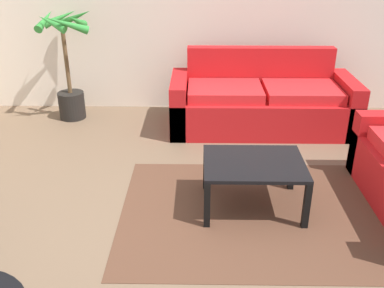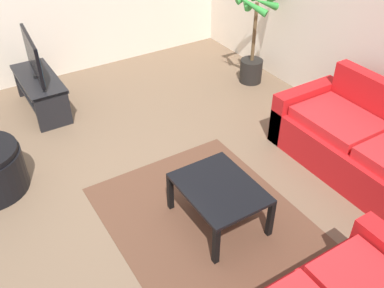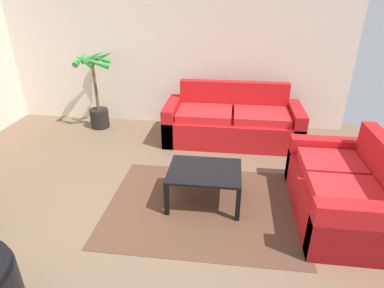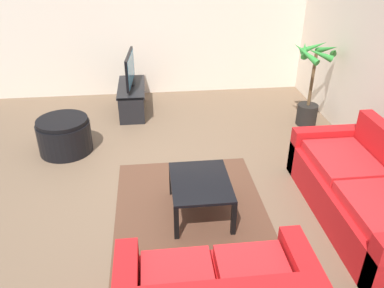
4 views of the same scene
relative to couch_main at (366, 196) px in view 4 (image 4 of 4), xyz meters
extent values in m
plane|color=brown|center=(-1.07, -2.28, -0.30)|extent=(6.60, 6.60, 0.00)
cube|color=beige|center=(-4.07, -2.28, 1.05)|extent=(0.06, 6.00, 2.70)
cube|color=red|center=(0.00, -0.03, -0.09)|extent=(2.14, 0.90, 0.42)
cube|color=red|center=(-0.98, -0.03, 0.01)|extent=(0.18, 0.90, 0.62)
cube|color=red|center=(-0.45, -0.08, 0.18)|extent=(0.85, 0.66, 0.12)
cube|color=red|center=(1.13, -2.11, 0.18)|extent=(0.66, 0.55, 0.12)
cube|color=red|center=(1.13, -1.51, 0.18)|extent=(0.66, 0.55, 0.12)
cube|color=black|center=(-3.19, -2.56, 0.15)|extent=(1.10, 0.45, 0.04)
cube|color=black|center=(-3.19, -2.56, -0.09)|extent=(1.02, 0.39, 0.03)
cube|color=black|center=(-3.71, -2.56, -0.07)|extent=(0.06, 0.41, 0.47)
cube|color=black|center=(-2.67, -2.56, -0.07)|extent=(0.06, 0.41, 0.47)
cube|color=black|center=(-3.19, -2.56, 0.47)|extent=(0.92, 0.11, 0.52)
cube|color=teal|center=(-3.19, -2.54, 0.47)|extent=(0.86, 0.08, 0.47)
cylinder|color=black|center=(-3.19, -2.56, 0.19)|extent=(0.10, 0.10, 0.04)
cube|color=black|center=(-0.29, -1.75, 0.11)|extent=(0.82, 0.64, 0.03)
cube|color=black|center=(-0.68, -2.05, -0.10)|extent=(0.05, 0.05, 0.40)
cube|color=black|center=(0.09, -2.05, -0.10)|extent=(0.05, 0.05, 0.40)
cube|color=black|center=(-0.68, -1.46, -0.10)|extent=(0.05, 0.05, 0.40)
cube|color=black|center=(0.09, -1.46, -0.10)|extent=(0.05, 0.05, 0.40)
cube|color=#513323|center=(-0.29, -1.85, -0.30)|extent=(2.20, 1.70, 0.01)
cylinder|color=black|center=(-2.36, 0.27, -0.13)|extent=(0.32, 0.32, 0.34)
cylinder|color=brown|center=(-2.36, 0.27, 0.45)|extent=(0.05, 0.05, 0.83)
cone|color=#2E8A34|center=(-2.17, 0.24, 0.91)|extent=(0.16, 0.41, 0.23)
cone|color=#2E8A34|center=(-2.26, 0.50, 0.91)|extent=(0.50, 0.29, 0.28)
cone|color=#2E8A34|center=(-2.43, 0.46, 0.91)|extent=(0.43, 0.24, 0.24)
cone|color=#2E8A34|center=(-2.56, 0.30, 0.91)|extent=(0.16, 0.43, 0.24)
cone|color=#2E8A34|center=(-2.42, 0.10, 0.91)|extent=(0.38, 0.22, 0.22)
cone|color=#2E8A34|center=(-2.24, 0.05, 0.91)|extent=(0.49, 0.33, 0.27)
cylinder|color=black|center=(-1.90, -3.48, -0.08)|extent=(0.74, 0.74, 0.44)
cylinder|color=black|center=(-1.90, -3.48, 0.17)|extent=(0.71, 0.71, 0.06)
camera|label=1|loc=(-0.75, -4.92, 1.78)|focal=40.77mm
camera|label=2|loc=(1.99, -3.46, 2.69)|focal=39.84mm
camera|label=3|loc=(-0.04, -4.90, 2.00)|focal=30.34mm
camera|label=4|loc=(3.15, -2.23, 2.51)|focal=36.38mm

